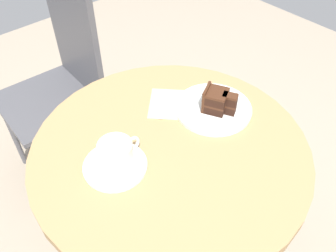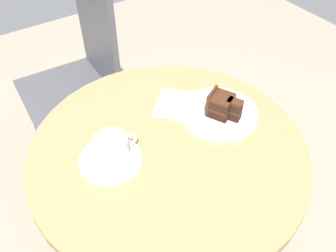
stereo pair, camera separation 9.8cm
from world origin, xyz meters
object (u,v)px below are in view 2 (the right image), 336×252
Objects in this scene: teaspoon at (109,145)px; napkin at (181,105)px; saucer at (111,160)px; cake_plate at (218,113)px; cake_slice at (222,106)px; fork at (202,120)px; cafe_chair at (83,64)px; coffee_cup at (112,148)px.

napkin is (0.27, 0.04, -0.01)m from teaspoon.
saucer is 0.05m from teaspoon.
cake_plate reaches higher than napkin.
saucer is 1.51× the size of teaspoon.
cake_slice is at bearing -96.56° from cake_plate.
fork is at bearing -3.91° from saucer.
teaspoon is at bearing 67.11° from saucer.
napkin is at bearing 11.10° from cafe_chair.
cake_plate is at bearing -2.72° from saucer.
napkin is at bearing 16.04° from coffee_cup.
cake_slice reaches higher than saucer.
teaspoon is 0.34m from cake_plate.
teaspoon is (0.02, 0.04, 0.01)m from saucer.
fork is at bearing 170.66° from cake_slice.
cake_slice reaches higher than coffee_cup.
fork is 0.10m from napkin.
teaspoon is (0.01, 0.04, -0.04)m from coffee_cup.
cafe_chair is at bearing 66.70° from teaspoon.
cake_plate is at bearing -53.94° from napkin.
cake_slice is at bearing 15.15° from cafe_chair.
cake_slice is 0.52× the size of napkin.
fork reaches higher than napkin.
teaspoon reaches higher than napkin.
coffee_cup is at bearing 53.13° from fork.
cafe_chair reaches higher than saucer.
cake_slice reaches higher than napkin.
napkin is (-0.00, 0.10, -0.01)m from fork.
coffee_cup is at bearing -1.51° from saucer.
coffee_cup is 0.28m from fork.
saucer is 0.18× the size of cafe_chair.
cake_slice is at bearing -4.89° from saucer.
cake_plate is at bearing 83.44° from cake_slice.
cake_slice is (0.33, -0.07, 0.03)m from teaspoon.
cake_plate is 2.18× the size of cake_slice.
teaspoon is 0.67m from cafe_chair.
fork is (-0.06, -0.00, 0.01)m from cake_plate.
coffee_cup is 0.72m from cafe_chair.
napkin is at bearing -30.04° from fork.
cafe_chair is (-0.16, 0.69, -0.16)m from cake_plate.
fork is at bearing -3.99° from coffee_cup.
coffee_cup reaches higher than fork.
teaspoon is 1.03× the size of cake_slice.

